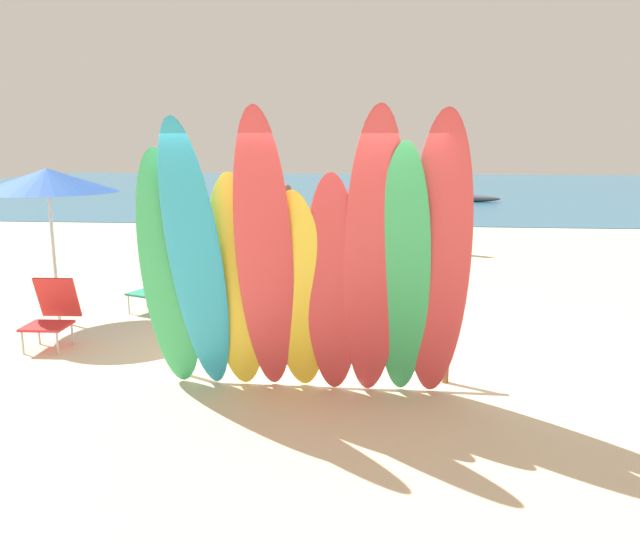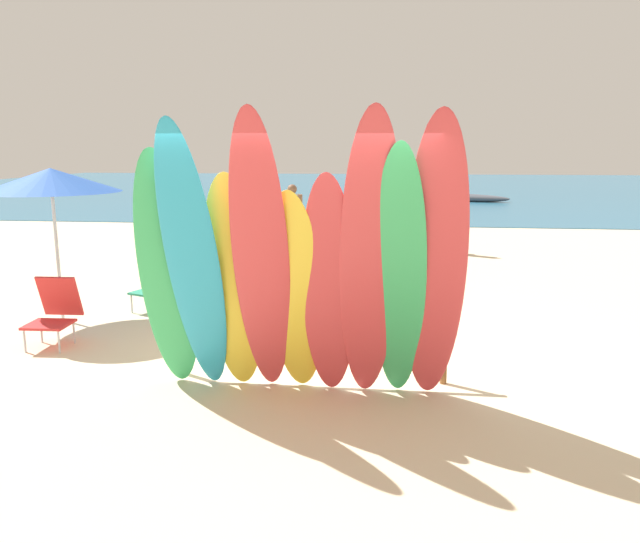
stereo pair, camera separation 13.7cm
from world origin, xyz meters
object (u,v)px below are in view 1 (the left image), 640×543
Objects in this scene: surfboard_teal_1 at (196,265)px; distant_boat at (447,198)px; surfboard_rack at (309,325)px; surfboard_green_0 at (170,274)px; beachgoer_near_rack at (266,212)px; beach_chair_blue at (53,311)px; beach_chair_red at (156,282)px; beachgoer_photographing at (287,214)px; surfboard_red_8 at (438,264)px; beachgoer_strolling at (356,224)px; surfboard_red_3 at (265,262)px; beach_umbrella at (47,181)px; surfboard_red_6 at (374,262)px; surfboard_yellow_4 at (299,296)px; surfboard_red_5 at (333,289)px; surfboard_green_7 at (403,278)px; surfboard_yellow_2 at (237,286)px; beachgoer_midbeach at (221,229)px; beachgoer_by_water at (434,211)px.

distant_boat is at bearing 82.17° from surfboard_teal_1.
surfboard_green_0 is (-1.27, -0.54, 0.63)m from surfboard_rack.
beach_chair_blue is at bearing 105.94° from beachgoer_near_rack.
distant_boat is (5.83, 14.13, -0.71)m from beachgoer_near_rack.
beachgoer_photographing is at bearing 98.47° from beach_chair_red.
surfboard_red_8 is at bearing -19.48° from beach_chair_blue.
beachgoer_photographing is 1.06× the size of beachgoer_strolling.
surfboard_red_8 is at bearing -21.46° from beachgoer_strolling.
beach_umbrella is (-3.39, 2.44, 0.59)m from surfboard_red_3.
beach_chair_blue is at bearing 166.63° from surfboard_rack.
surfboard_red_3 is 23.58m from distant_boat.
surfboard_red_6 is at bearing -44.26° from surfboard_rack.
surfboard_red_6 is 3.40× the size of beach_chair_blue.
beachgoer_photographing reaches higher than beachgoer_strolling.
surfboard_red_6 is at bearing -22.45° from beach_chair_blue.
surfboard_red_5 is (0.32, -0.04, 0.08)m from surfboard_yellow_4.
surfboard_red_3 reaches higher than surfboard_green_7.
beachgoer_midbeach is at bearing 104.20° from surfboard_yellow_2.
surfboard_red_3 is at bearing 2.13° from surfboard_teal_1.
beachgoer_strolling reaches higher than beach_chair_blue.
beachgoer_photographing is 15.69m from distant_boat.
beach_umbrella is at bearing -76.42° from beachgoer_photographing.
beachgoer_photographing is at bearing 96.78° from surfboard_teal_1.
surfboard_teal_1 reaches higher than surfboard_green_0.
surfboard_teal_1 reaches higher than surfboard_green_7.
surfboard_red_8 is at bearing -25.73° from surfboard_rack.
beach_umbrella is (-4.96, 2.34, 0.60)m from surfboard_red_8.
surfboard_yellow_2 is at bearing 124.02° from beachgoer_near_rack.
surfboard_red_3 reaches higher than surfboard_red_5.
surfboard_green_0 is 0.36m from surfboard_teal_1.
beach_chair_red is 20.98m from distant_boat.
surfboard_teal_1 is at bearing -101.65° from distant_boat.
surfboard_green_0 is at bearing -45.33° from beach_chair_red.
surfboard_yellow_2 is 2.69× the size of beach_chair_blue.
surfboard_green_7 is 9.44m from beachgoer_near_rack.
beachgoer_midbeach is (-3.14, 5.47, -0.30)m from surfboard_green_7.
surfboard_green_7 is at bearing -5.21° from surfboard_yellow_2.
beachgoer_by_water is 0.34× the size of distant_boat.
beach_umbrella is (-2.75, 2.42, 0.63)m from surfboard_teal_1.
surfboard_green_0 is at bearing 118.85° from beachgoer_midbeach.
surfboard_red_8 is (1.56, 0.10, -0.01)m from surfboard_red_3.
beachgoer_strolling is 1.78× the size of beach_chair_blue.
beachgoer_by_water reaches higher than beach_chair_red.
surfboard_rack is at bearing 19.44° from surfboard_green_0.
surfboard_teal_1 is at bearing -174.81° from surfboard_green_7.
beachgoer_photographing is at bearing 98.01° from surfboard_red_6.
surfboard_rack is at bearing 154.13° from surfboard_red_8.
surfboard_red_5 is at bearing -25.66° from beach_chair_red.
beach_chair_blue is at bearing 154.17° from surfboard_red_6.
surfboard_yellow_4 is 8.35m from beachgoer_photographing.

